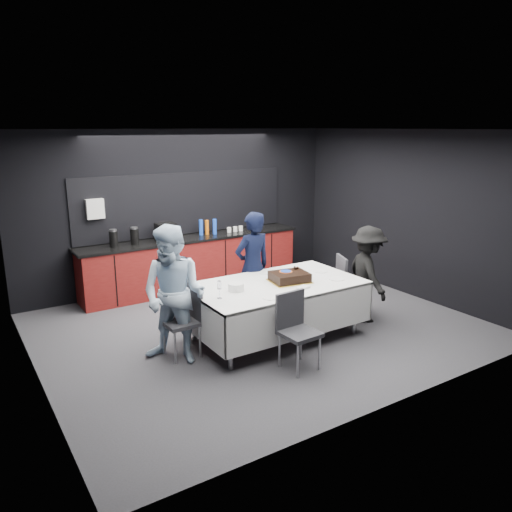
# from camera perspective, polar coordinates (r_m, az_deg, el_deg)

# --- Properties ---
(ground) EXTENTS (6.00, 6.00, 0.00)m
(ground) POSITION_cam_1_polar(r_m,az_deg,el_deg) (7.35, 0.42, -8.11)
(ground) COLOR #3E3E42
(ground) RESTS_ON ground
(room_shell) EXTENTS (6.04, 5.04, 2.82)m
(room_shell) POSITION_cam_1_polar(r_m,az_deg,el_deg) (6.85, 0.45, 6.38)
(room_shell) COLOR white
(room_shell) RESTS_ON ground
(kitchenette) EXTENTS (4.10, 0.64, 2.05)m
(kitchenette) POSITION_cam_1_polar(r_m,az_deg,el_deg) (9.02, -7.34, -0.28)
(kitchenette) COLOR #5F100F
(kitchenette) RESTS_ON ground
(party_table) EXTENTS (2.32, 1.32, 0.78)m
(party_table) POSITION_cam_1_polar(r_m,az_deg,el_deg) (6.82, 2.27, -4.22)
(party_table) COLOR #99999E
(party_table) RESTS_ON ground
(cake_assembly) EXTENTS (0.58, 0.50, 0.17)m
(cake_assembly) POSITION_cam_1_polar(r_m,az_deg,el_deg) (6.83, 3.85, -2.40)
(cake_assembly) COLOR gold
(cake_assembly) RESTS_ON party_table
(plate_stack) EXTENTS (0.21, 0.21, 0.10)m
(plate_stack) POSITION_cam_1_polar(r_m,az_deg,el_deg) (6.45, -2.31, -3.55)
(plate_stack) COLOR white
(plate_stack) RESTS_ON party_table
(loose_plate_near) EXTENTS (0.18, 0.18, 0.01)m
(loose_plate_near) POSITION_cam_1_polar(r_m,az_deg,el_deg) (6.19, 1.57, -4.81)
(loose_plate_near) COLOR white
(loose_plate_near) RESTS_ON party_table
(loose_plate_right_a) EXTENTS (0.21, 0.21, 0.01)m
(loose_plate_right_a) POSITION_cam_1_polar(r_m,az_deg,el_deg) (7.37, 7.33, -1.72)
(loose_plate_right_a) COLOR white
(loose_plate_right_a) RESTS_ON party_table
(loose_plate_right_b) EXTENTS (0.22, 0.22, 0.01)m
(loose_plate_right_b) POSITION_cam_1_polar(r_m,az_deg,el_deg) (7.03, 9.18, -2.58)
(loose_plate_right_b) COLOR white
(loose_plate_right_b) RESTS_ON party_table
(loose_plate_far) EXTENTS (0.20, 0.20, 0.01)m
(loose_plate_far) POSITION_cam_1_polar(r_m,az_deg,el_deg) (7.23, 1.18, -1.91)
(loose_plate_far) COLOR white
(loose_plate_far) RESTS_ON party_table
(fork_pile) EXTENTS (0.20, 0.15, 0.03)m
(fork_pile) POSITION_cam_1_polar(r_m,az_deg,el_deg) (6.57, 5.40, -3.60)
(fork_pile) COLOR white
(fork_pile) RESTS_ON party_table
(champagne_flute) EXTENTS (0.06, 0.06, 0.22)m
(champagne_flute) POSITION_cam_1_polar(r_m,az_deg,el_deg) (6.15, -4.22, -3.45)
(champagne_flute) COLOR white
(champagne_flute) RESTS_ON party_table
(chair_left) EXTENTS (0.43, 0.43, 0.92)m
(chair_left) POSITION_cam_1_polar(r_m,az_deg,el_deg) (6.39, -7.92, -6.68)
(chair_left) COLOR #2C2D31
(chair_left) RESTS_ON ground
(chair_right) EXTENTS (0.55, 0.55, 0.92)m
(chair_right) POSITION_cam_1_polar(r_m,az_deg,el_deg) (7.82, 10.45, -2.79)
(chair_right) COLOR #2C2D31
(chair_right) RESTS_ON ground
(chair_near) EXTENTS (0.44, 0.44, 0.92)m
(chair_near) POSITION_cam_1_polar(r_m,az_deg,el_deg) (6.04, 4.53, -7.85)
(chair_near) COLOR #2C2D31
(chair_near) RESTS_ON ground
(person_center) EXTENTS (0.62, 0.43, 1.65)m
(person_center) POSITION_cam_1_polar(r_m,az_deg,el_deg) (7.38, -0.39, -1.24)
(person_center) COLOR black
(person_center) RESTS_ON ground
(person_left) EXTENTS (1.04, 1.06, 1.72)m
(person_left) POSITION_cam_1_polar(r_m,az_deg,el_deg) (6.13, -9.35, -4.44)
(person_left) COLOR silver
(person_left) RESTS_ON ground
(person_right) EXTENTS (0.79, 1.05, 1.44)m
(person_right) POSITION_cam_1_polar(r_m,az_deg,el_deg) (7.56, 12.63, -2.04)
(person_right) COLOR black
(person_right) RESTS_ON ground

